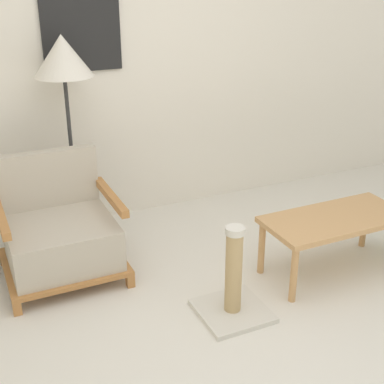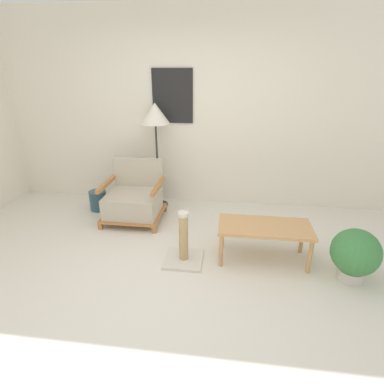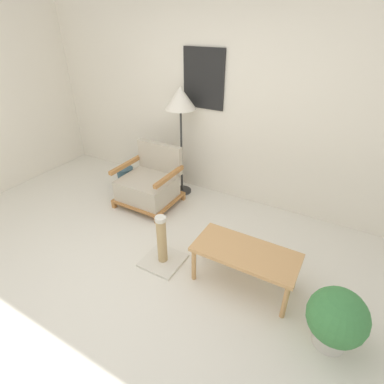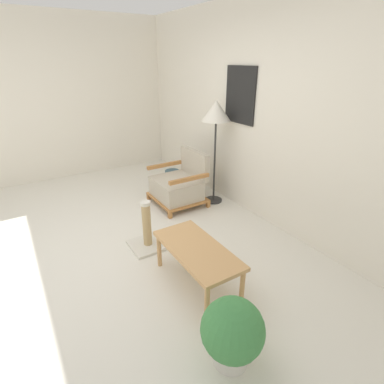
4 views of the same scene
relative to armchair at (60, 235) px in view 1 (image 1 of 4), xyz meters
The scene contains 6 objects.
ground_plane 1.62m from the armchair, 64.67° to the right, with size 14.00×14.00×0.00m, color silver.
wall_back 1.47m from the armchair, 47.96° to the left, with size 8.00×0.09×2.70m.
armchair is the anchor object (origin of this frame).
floor_lamp 1.13m from the armchair, 65.07° to the left, with size 0.40×0.40×1.49m.
coffee_table 1.79m from the armchair, 24.10° to the right, with size 0.95×0.45×0.40m.
scratching_post 1.19m from the armchair, 47.27° to the right, with size 0.40×0.40×0.57m.
Camera 1 is at (-1.20, -1.71, 1.91)m, focal length 50.00 mm.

